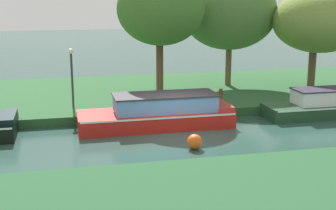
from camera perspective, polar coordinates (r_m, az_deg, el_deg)
ground_plane at (r=18.55m, az=1.54°, el=-3.50°), size 120.00×120.00×0.00m
riverbank_far at (r=25.13m, az=-2.46°, el=1.43°), size 72.00×10.00×0.40m
red_barge at (r=19.39m, az=-1.06°, el=-0.97°), size 6.41×2.14×1.38m
willow_tree_left at (r=23.09m, az=-0.90°, el=11.71°), size 4.31×4.18×6.13m
willow_tree_centre at (r=26.13m, az=7.66°, el=11.14°), size 5.37×3.62×6.07m
willow_tree_right at (r=26.54m, az=18.22°, el=9.76°), size 5.23×4.46×5.34m
lamp_post at (r=21.30m, az=-11.75°, el=4.22°), size 0.24×0.24×2.67m
mooring_post_near at (r=21.52m, az=6.48°, el=0.95°), size 0.17×0.17×0.79m
channel_buoy at (r=16.63m, az=3.28°, el=-4.53°), size 0.55×0.55×0.55m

